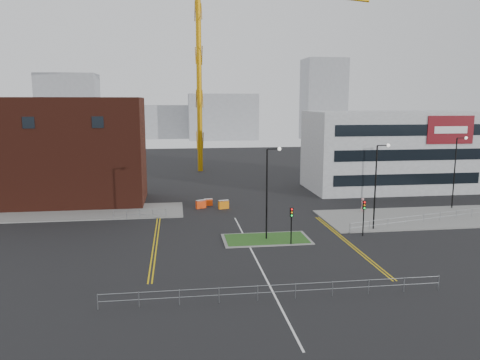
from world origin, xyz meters
name	(u,v)px	position (x,y,z in m)	size (l,w,h in m)	color
ground	(261,269)	(0.00, 0.00, 0.00)	(200.00, 200.00, 0.00)	black
pavement_left	(67,213)	(-20.00, 22.00, 0.06)	(28.00, 8.00, 0.12)	slate
pavement_right	(424,217)	(22.00, 14.00, 0.06)	(24.00, 10.00, 0.12)	slate
island_kerb	(266,239)	(2.00, 8.00, 0.04)	(8.60, 4.60, 0.08)	slate
grass_island	(266,239)	(2.00, 8.00, 0.06)	(8.00, 4.00, 0.12)	#204918
brick_building	(51,153)	(-22.97, 28.00, 6.85)	(24.20, 10.07, 14.24)	#491C12
office_block	(390,151)	(26.01, 31.97, 6.00)	(25.00, 12.20, 12.00)	#A3A5A8
tower_crane	(226,26)	(3.36, 56.71, 27.79)	(50.79, 17.07, 40.43)	#C4850B
streetlamp_island	(269,186)	(2.22, 8.00, 5.41)	(1.46, 0.36, 9.18)	black
streetlamp_right_near	(378,180)	(14.22, 10.00, 5.41)	(1.46, 0.36, 9.18)	black
streetlamp_right_far	(457,167)	(28.22, 18.00, 5.41)	(1.46, 0.36, 9.18)	black
traffic_light_island	(291,219)	(4.00, 5.98, 2.57)	(0.28, 0.33, 3.65)	black
traffic_light_right	(364,211)	(12.00, 7.98, 2.57)	(0.28, 0.33, 3.65)	black
railing_front	(277,289)	(0.00, -6.00, 0.78)	(24.05, 0.05, 1.10)	gray
railing_left	(140,213)	(-11.00, 18.00, 0.74)	(6.05, 0.05, 1.10)	gray
railing_right	(423,217)	(20.50, 11.50, 0.78)	(19.05, 5.05, 1.10)	gray
centre_line	(257,261)	(0.00, 2.00, 0.01)	(0.15, 30.00, 0.01)	silver
yellow_left_a	(155,238)	(-9.00, 10.00, 0.01)	(0.12, 24.00, 0.01)	gold
yellow_left_b	(158,238)	(-8.70, 10.00, 0.01)	(0.12, 24.00, 0.01)	gold
yellow_right_a	(346,242)	(9.50, 6.00, 0.01)	(0.12, 20.00, 0.01)	gold
yellow_right_b	(349,242)	(9.80, 6.00, 0.01)	(0.12, 20.00, 0.01)	gold
skyline_a	(69,109)	(-40.00, 120.00, 11.00)	(18.00, 12.00, 22.00)	gray
skyline_b	(223,117)	(10.00, 130.00, 8.00)	(24.00, 12.00, 16.00)	gray
skyline_c	(323,100)	(45.00, 125.00, 14.00)	(14.00, 12.00, 28.00)	gray
skyline_d	(172,122)	(-8.00, 140.00, 6.00)	(30.00, 12.00, 12.00)	gray
pedestrian	(363,205)	(15.88, 17.45, 0.91)	(0.67, 0.44, 1.83)	pink
barrier_left	(208,202)	(-2.63, 24.00, 0.50)	(1.13, 0.49, 0.92)	#FA470D
barrier_mid	(201,204)	(-3.67, 22.54, 0.59)	(1.36, 0.87, 1.09)	#F73F0D
barrier_right	(224,204)	(-0.82, 21.92, 0.60)	(1.40, 0.81, 1.11)	orange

